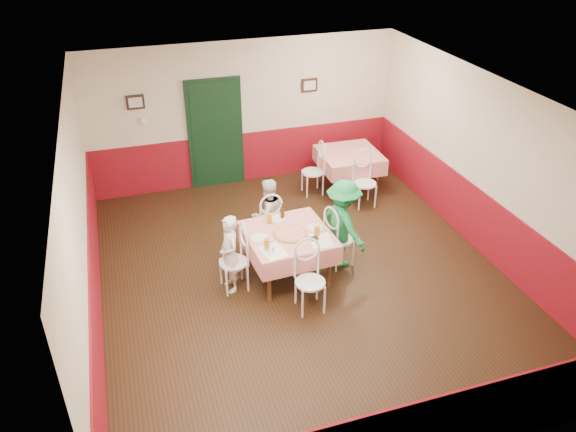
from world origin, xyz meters
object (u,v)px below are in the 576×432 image
object	(u,v)px
chair_far	(269,223)
diner_right	(343,224)
glass_c	(269,219)
wallet	(314,238)
chair_right	(339,239)
glass_a	(267,244)
diner_far	(268,214)
main_table	(288,255)
beer_bottle	(282,212)
pizza	(290,233)
chair_second_a	(313,172)
chair_near	(310,283)
diner_left	(230,254)
chair_second_b	(365,184)
second_table	(349,171)
glass_b	(317,231)
chair_left	(234,262)

from	to	relation	value
chair_far	diner_right	bearing A→B (deg)	142.70
chair_far	glass_c	bearing A→B (deg)	77.31
chair_far	wallet	xyz separation A→B (m)	(0.36, -1.12, 0.32)
chair_right	glass_a	size ratio (longest dim) A/B	6.00
wallet	diner_far	size ratio (longest dim) A/B	0.09
main_table	beer_bottle	size ratio (longest dim) A/B	5.25
pizza	wallet	size ratio (longest dim) A/B	4.52
wallet	beer_bottle	bearing A→B (deg)	106.82
chair_far	glass_a	size ratio (longest dim) A/B	6.00
chair_second_a	diner_far	distance (m)	2.03
chair_near	diner_right	world-z (taller)	diner_right
main_table	glass_a	distance (m)	0.68
diner_left	chair_second_b	bearing A→B (deg)	112.84
second_table	chair_far	distance (m)	2.61
chair_far	glass_b	xyz separation A→B (m)	(0.43, -1.05, 0.39)
main_table	chair_far	bearing A→B (deg)	93.49
beer_bottle	diner_right	distance (m)	0.94
second_table	chair_left	distance (m)	3.79
second_table	chair_left	world-z (taller)	chair_left
glass_b	beer_bottle	bearing A→B (deg)	117.41
chair_right	chair_second_b	world-z (taller)	same
main_table	chair_second_b	distance (m)	2.63
chair_near	diner_far	bearing A→B (deg)	94.88
chair_left	chair_second_a	bearing A→B (deg)	135.89
glass_c	beer_bottle	distance (m)	0.24
chair_left	diner_left	size ratio (longest dim) A/B	0.74
main_table	diner_left	world-z (taller)	diner_left
main_table	second_table	world-z (taller)	same
second_table	diner_right	bearing A→B (deg)	-115.34
glass_b	diner_right	xyz separation A→B (m)	(0.52, 0.26, -0.11)
pizza	glass_b	size ratio (longest dim) A/B	3.27
glass_a	glass_c	bearing A→B (deg)	71.32
chair_far	diner_right	xyz separation A→B (m)	(0.95, -0.79, 0.27)
chair_far	chair_second_a	world-z (taller)	same
glass_b	glass_c	world-z (taller)	glass_b
chair_right	wallet	size ratio (longest dim) A/B	8.18
glass_a	diner_right	world-z (taller)	diner_right
glass_b	diner_far	xyz separation A→B (m)	(-0.43, 1.10, -0.23)
chair_left	diner_far	bearing A→B (deg)	136.57
glass_a	wallet	distance (m)	0.72
glass_b	diner_far	size ratio (longest dim) A/B	0.13
chair_second_b	glass_c	bearing A→B (deg)	-147.93
glass_a	diner_right	bearing A→B (deg)	15.12
main_table	chair_left	bearing A→B (deg)	-176.51
chair_second_a	wallet	distance (m)	2.88
chair_near	beer_bottle	world-z (taller)	beer_bottle
chair_near	beer_bottle	size ratio (longest dim) A/B	3.88
chair_left	diner_right	size ratio (longest dim) A/B	0.62
chair_near	beer_bottle	bearing A→B (deg)	91.55
chair_right	pizza	world-z (taller)	chair_right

